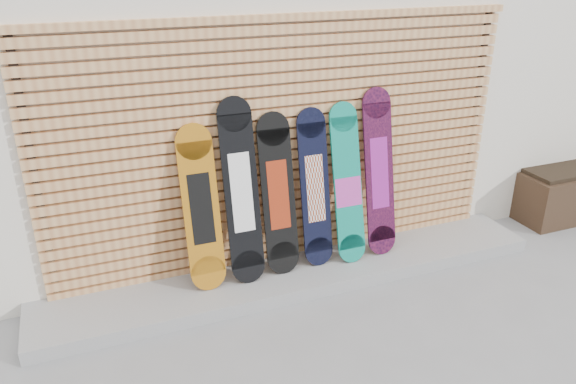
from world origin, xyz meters
name	(u,v)px	position (x,y,z in m)	size (l,w,h in m)	color
ground	(347,318)	(0.00, 0.00, 0.00)	(80.00, 80.00, 0.00)	gray
building	(260,33)	(0.50, 3.50, 1.80)	(12.00, 5.00, 3.60)	silver
concrete_step	(298,274)	(-0.15, 0.68, 0.06)	(4.60, 0.70, 0.12)	gray
slat_wall	(286,144)	(-0.15, 0.97, 1.21)	(4.26, 0.08, 2.29)	tan
planter_box	(572,192)	(3.19, 0.80, 0.28)	(1.29, 0.54, 0.58)	#312115
snowboard_0	(201,209)	(-0.97, 0.78, 0.81)	(0.30, 0.32, 1.38)	#B16B12
snowboard_1	(241,192)	(-0.63, 0.77, 0.90)	(0.29, 0.34, 1.57)	black
snowboard_2	(278,195)	(-0.29, 0.79, 0.82)	(0.29, 0.31, 1.41)	black
snowboard_3	(315,188)	(0.05, 0.79, 0.82)	(0.27, 0.30, 1.41)	black
snowboard_4	(348,185)	(0.36, 0.76, 0.82)	(0.27, 0.36, 1.43)	#0E8873
snowboard_5	(379,173)	(0.69, 0.78, 0.88)	(0.28, 0.34, 1.53)	black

